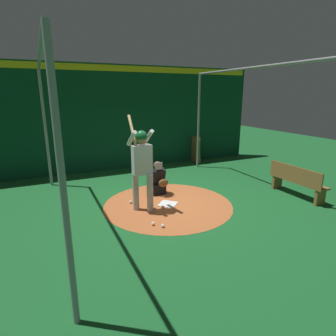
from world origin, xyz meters
name	(u,v)px	position (x,y,z in m)	size (l,w,h in m)	color
ground_plane	(168,204)	(0.00, 0.00, 0.00)	(26.68, 26.68, 0.00)	#195B28
dirt_circle	(168,204)	(0.00, 0.00, 0.00)	(3.21, 3.21, 0.01)	#B76033
home_plate	(168,204)	(0.00, 0.00, 0.01)	(0.42, 0.42, 0.01)	white
batter	(142,162)	(0.07, -0.69, 1.18)	(0.68, 0.49, 2.23)	#B3B3B7
catcher	(158,181)	(-0.82, 0.06, 0.36)	(0.58, 0.40, 0.93)	black
back_wall	(122,118)	(-3.97, 0.00, 1.85)	(0.22, 10.68, 3.68)	#0C3D26
cage_frame	(168,109)	(0.00, 0.00, 2.35)	(5.85, 5.22, 3.39)	gray
bat_rack	(194,149)	(-3.72, 2.91, 0.49)	(0.94, 0.19, 1.05)	olive
bench	(296,181)	(0.92, 3.37, 0.44)	(1.63, 0.36, 0.85)	olive
baseball_0	(131,202)	(-0.46, -0.83, 0.04)	(0.07, 0.07, 0.07)	white
baseball_1	(153,224)	(0.91, -0.77, 0.04)	(0.07, 0.07, 0.07)	white
baseball_2	(163,226)	(1.08, -0.62, 0.04)	(0.07, 0.07, 0.07)	white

